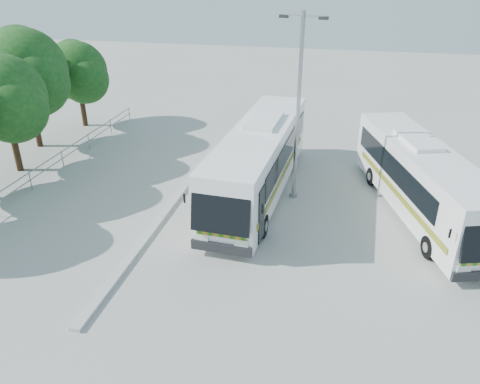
% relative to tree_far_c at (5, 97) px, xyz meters
% --- Properties ---
extents(ground, '(100.00, 100.00, 0.00)m').
position_rel_tree_far_c_xyz_m(ground, '(12.12, -5.10, -4.26)').
color(ground, '#A3A39E').
rests_on(ground, ground).
extents(kerb_divider, '(0.40, 16.00, 0.15)m').
position_rel_tree_far_c_xyz_m(kerb_divider, '(9.82, -3.10, -4.18)').
color(kerb_divider, '#B2B2AD').
rests_on(kerb_divider, ground).
extents(railing, '(0.06, 22.00, 1.00)m').
position_rel_tree_far_c_xyz_m(railing, '(2.12, -1.10, -3.52)').
color(railing, gray).
rests_on(railing, ground).
extents(tree_far_c, '(4.97, 4.69, 6.49)m').
position_rel_tree_far_c_xyz_m(tree_far_c, '(0.00, 0.00, 0.00)').
color(tree_far_c, '#382314').
rests_on(tree_far_c, ground).
extents(tree_far_d, '(5.62, 5.30, 7.33)m').
position_rel_tree_far_c_xyz_m(tree_far_d, '(-1.19, 3.70, 0.56)').
color(tree_far_d, '#382314').
rests_on(tree_far_d, ground).
extents(tree_far_e, '(4.54, 4.28, 5.92)m').
position_rel_tree_far_c_xyz_m(tree_far_e, '(-0.51, 8.20, -0.37)').
color(tree_far_e, '#382314').
rests_on(tree_far_e, ground).
extents(coach_main, '(3.24, 12.65, 3.48)m').
position_rel_tree_far_c_xyz_m(coach_main, '(13.73, 0.03, -2.35)').
color(coach_main, white).
rests_on(coach_main, ground).
extents(coach_adjacent, '(5.60, 11.66, 3.19)m').
position_rel_tree_far_c_xyz_m(coach_adjacent, '(21.38, -0.31, -2.51)').
color(coach_adjacent, white).
rests_on(coach_adjacent, ground).
extents(lamppost, '(2.15, 0.65, 8.85)m').
position_rel_tree_far_c_xyz_m(lamppost, '(15.53, 0.11, 0.63)').
color(lamppost, gray).
rests_on(lamppost, ground).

